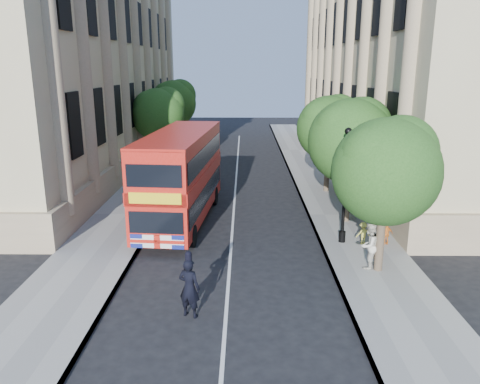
{
  "coord_description": "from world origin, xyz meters",
  "views": [
    {
      "loc": [
        0.58,
        -13.85,
        7.79
      ],
      "look_at": [
        0.39,
        6.5,
        2.3
      ],
      "focal_mm": 35.0,
      "sensor_mm": 36.0,
      "label": 1
    }
  ],
  "objects_px": {
    "police_constable": "(189,288)",
    "woman_pedestrian": "(369,245)",
    "box_van": "(189,167)",
    "lamp_post": "(345,191)",
    "double_decker_bus": "(181,174)"
  },
  "relations": [
    {
      "from": "box_van",
      "to": "police_constable",
      "type": "bearing_deg",
      "value": -80.73
    },
    {
      "from": "double_decker_bus",
      "to": "police_constable",
      "type": "height_order",
      "value": "double_decker_bus"
    },
    {
      "from": "woman_pedestrian",
      "to": "lamp_post",
      "type": "bearing_deg",
      "value": -118.31
    },
    {
      "from": "police_constable",
      "to": "woman_pedestrian",
      "type": "distance_m",
      "value": 7.49
    },
    {
      "from": "double_decker_bus",
      "to": "police_constable",
      "type": "xyz_separation_m",
      "value": [
        1.45,
        -9.48,
        -1.52
      ]
    },
    {
      "from": "double_decker_bus",
      "to": "lamp_post",
      "type": "bearing_deg",
      "value": -17.49
    },
    {
      "from": "lamp_post",
      "to": "double_decker_bus",
      "type": "bearing_deg",
      "value": 157.6
    },
    {
      "from": "double_decker_bus",
      "to": "box_van",
      "type": "distance_m",
      "value": 6.12
    },
    {
      "from": "police_constable",
      "to": "woman_pedestrian",
      "type": "xyz_separation_m",
      "value": [
        6.61,
        3.54,
        0.06
      ]
    },
    {
      "from": "police_constable",
      "to": "woman_pedestrian",
      "type": "height_order",
      "value": "woman_pedestrian"
    },
    {
      "from": "lamp_post",
      "to": "box_van",
      "type": "xyz_separation_m",
      "value": [
        -7.91,
        9.17,
        -0.94
      ]
    },
    {
      "from": "double_decker_bus",
      "to": "woman_pedestrian",
      "type": "height_order",
      "value": "double_decker_bus"
    },
    {
      "from": "double_decker_bus",
      "to": "box_van",
      "type": "relative_size",
      "value": 1.75
    },
    {
      "from": "box_van",
      "to": "police_constable",
      "type": "height_order",
      "value": "box_van"
    },
    {
      "from": "lamp_post",
      "to": "double_decker_bus",
      "type": "relative_size",
      "value": 0.51
    }
  ]
}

